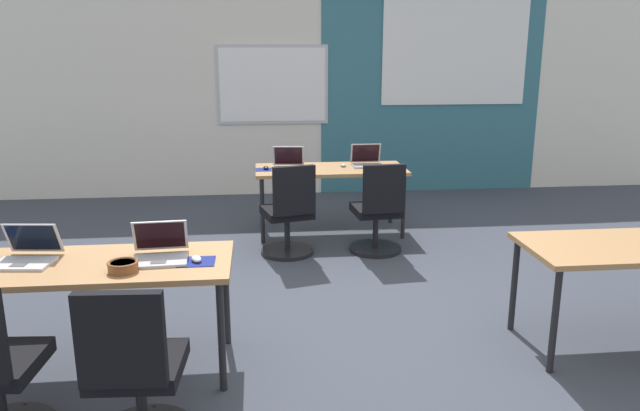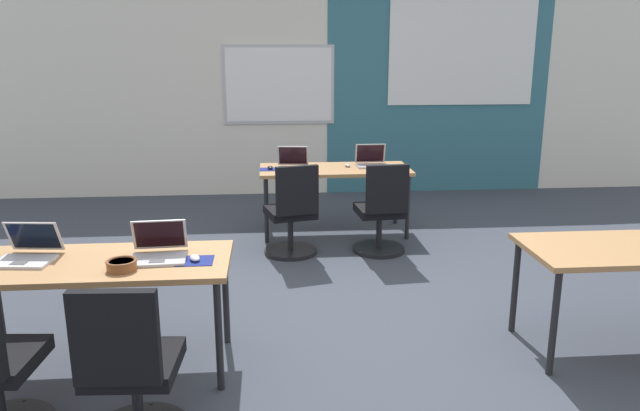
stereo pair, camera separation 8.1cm
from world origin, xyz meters
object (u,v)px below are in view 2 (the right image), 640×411
at_px(laptop_far_left, 292,164).
at_px(mouse_near_left_inner, 195,258).
at_px(chair_near_left_inner, 131,379).
at_px(snack_bowl, 122,264).
at_px(mouse_far_right, 348,165).
at_px(laptop_near_left_end, 27,252).
at_px(chair_far_left, 292,218).
at_px(mouse_far_left, 270,168).
at_px(desk_near_left, 97,270).
at_px(chair_far_right, 381,216).
at_px(laptop_near_left_inner, 159,251).
at_px(desk_far_center, 335,173).
at_px(laptop_far_right, 372,161).

xyz_separation_m(laptop_far_left, mouse_near_left_inner, (-0.70, -2.86, -0.03)).
distance_m(laptop_far_left, chair_near_left_inner, 3.75).
xyz_separation_m(mouse_near_left_inner, snack_bowl, (-0.40, -0.12, 0.01)).
bearing_deg(mouse_far_right, laptop_near_left_end, -129.54).
relative_size(chair_far_left, laptop_near_left_end, 2.53).
height_order(mouse_far_left, mouse_near_left_inner, same).
bearing_deg(desk_near_left, snack_bowl, -41.95).
bearing_deg(laptop_far_left, chair_far_right, -35.74).
bearing_deg(laptop_near_left_end, laptop_near_left_inner, 3.91).
xyz_separation_m(laptop_far_left, chair_near_left_inner, (-0.95, -3.60, -0.39)).
height_order(chair_far_left, laptop_near_left_inner, laptop_near_left_inner).
distance_m(desk_far_center, chair_far_right, 0.88).
xyz_separation_m(desk_far_center, laptop_near_left_inner, (-1.38, -2.78, 0.11)).
height_order(chair_near_left_inner, snack_bowl, chair_near_left_inner).
distance_m(laptop_far_left, laptop_near_left_inner, 2.93).
relative_size(chair_far_left, laptop_far_right, 2.78).
height_order(laptop_far_right, chair_far_right, laptop_far_right).
bearing_deg(laptop_far_left, desk_near_left, -108.76).
relative_size(mouse_far_left, snack_bowl, 0.61).
relative_size(laptop_far_right, mouse_far_right, 3.14).
xyz_separation_m(desk_near_left, laptop_near_left_inner, (0.37, 0.02, 0.11)).
height_order(mouse_far_left, chair_far_right, chair_far_right).
xyz_separation_m(desk_near_left, chair_far_left, (1.26, 2.07, -0.28)).
distance_m(laptop_far_right, laptop_near_left_end, 3.82).
bearing_deg(laptop_far_left, mouse_far_right, 11.01).
bearing_deg(mouse_near_left_inner, laptop_far_left, 76.19).
distance_m(mouse_far_right, chair_far_right, 0.90).
relative_size(desk_far_center, chair_far_left, 1.74).
distance_m(laptop_near_left_inner, mouse_far_right, 3.22).
xyz_separation_m(laptop_far_right, chair_far_right, (-0.03, -0.82, -0.39)).
bearing_deg(laptop_far_right, chair_far_left, -138.40).
bearing_deg(mouse_far_left, laptop_near_left_inner, -104.11).
bearing_deg(chair_far_right, mouse_far_left, -38.43).
xyz_separation_m(desk_near_left, laptop_far_left, (1.30, 2.80, 0.11)).
bearing_deg(laptop_far_right, chair_far_right, -92.52).
relative_size(mouse_far_left, chair_far_left, 0.12).
xyz_separation_m(desk_near_left, mouse_near_left_inner, (0.59, -0.05, 0.08)).
bearing_deg(chair_far_right, laptop_far_left, -46.60).
relative_size(laptop_near_left_inner, snack_bowl, 1.97).
relative_size(laptop_far_right, laptop_near_left_end, 0.91).
relative_size(laptop_far_left, laptop_near_left_inner, 1.03).
height_order(chair_far_left, chair_near_left_inner, same).
distance_m(laptop_far_left, laptop_far_right, 0.87).
relative_size(mouse_near_left_inner, chair_far_right, 0.12).
bearing_deg(desk_near_left, chair_far_left, 58.68).
bearing_deg(mouse_far_right, laptop_near_left_inner, -118.31).
bearing_deg(chair_near_left_inner, laptop_far_left, -101.38).
xyz_separation_m(laptop_far_right, laptop_near_left_end, (-2.58, -2.82, -0.00)).
bearing_deg(snack_bowl, mouse_far_left, 73.54).
bearing_deg(chair_near_left_inner, chair_far_right, -118.56).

